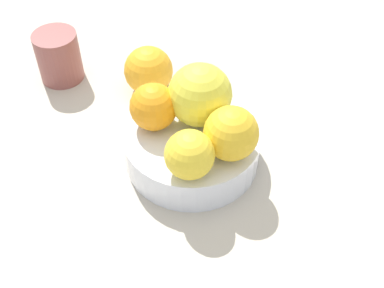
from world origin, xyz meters
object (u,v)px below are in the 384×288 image
(fruit_bowl, at_px, (192,147))
(orange_in_bowl_2, at_px, (203,96))
(orange_in_bowl_3, at_px, (231,133))
(ceramic_cup, at_px, (59,57))
(orange_in_bowl_1, at_px, (190,155))
(orange_in_bowl_0, at_px, (154,105))
(orange_loose_0, at_px, (148,71))

(fruit_bowl, relative_size, orange_in_bowl_2, 2.16)
(orange_in_bowl_3, bearing_deg, ceramic_cup, 160.02)
(orange_in_bowl_1, xyz_separation_m, orange_in_bowl_3, (0.04, 0.05, 0.00))
(fruit_bowl, height_order, orange_in_bowl_3, orange_in_bowl_3)
(orange_in_bowl_0, distance_m, orange_loose_0, 0.14)
(orange_in_bowl_2, bearing_deg, ceramic_cup, 165.47)
(orange_in_bowl_2, distance_m, orange_loose_0, 0.16)
(orange_in_bowl_1, xyz_separation_m, orange_loose_0, (-0.13, 0.18, -0.04))
(orange_in_bowl_1, distance_m, orange_in_bowl_3, 0.06)
(fruit_bowl, bearing_deg, orange_in_bowl_3, -15.62)
(orange_in_bowl_1, xyz_separation_m, ceramic_cup, (-0.28, 0.16, -0.04))
(orange_in_bowl_1, bearing_deg, orange_in_bowl_3, 51.44)
(fruit_bowl, bearing_deg, orange_loose_0, 133.98)
(orange_in_bowl_2, bearing_deg, orange_in_bowl_3, -41.84)
(fruit_bowl, relative_size, orange_in_bowl_1, 2.99)
(fruit_bowl, height_order, orange_in_bowl_2, orange_in_bowl_2)
(orange_in_bowl_1, height_order, ceramic_cup, orange_in_bowl_1)
(orange_in_bowl_0, xyz_separation_m, orange_in_bowl_1, (0.07, -0.07, -0.00))
(fruit_bowl, bearing_deg, orange_in_bowl_0, 176.94)
(orange_in_bowl_0, bearing_deg, fruit_bowl, -3.06)
(orange_in_bowl_1, relative_size, orange_loose_0, 0.81)
(orange_in_bowl_0, distance_m, orange_in_bowl_1, 0.10)
(orange_loose_0, bearing_deg, fruit_bowl, -46.02)
(orange_in_bowl_0, bearing_deg, orange_in_bowl_2, 25.89)
(orange_in_bowl_2, bearing_deg, orange_in_bowl_1, -80.95)
(orange_in_bowl_0, xyz_separation_m, orange_loose_0, (-0.06, 0.11, -0.04))
(orange_in_bowl_2, bearing_deg, orange_loose_0, 143.63)
(fruit_bowl, relative_size, orange_loose_0, 2.41)
(fruit_bowl, xyz_separation_m, orange_in_bowl_0, (-0.05, 0.00, 0.06))
(orange_in_bowl_1, bearing_deg, ceramic_cup, 149.95)
(orange_in_bowl_0, relative_size, orange_loose_0, 0.83)
(orange_in_bowl_0, height_order, orange_in_bowl_1, orange_in_bowl_0)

